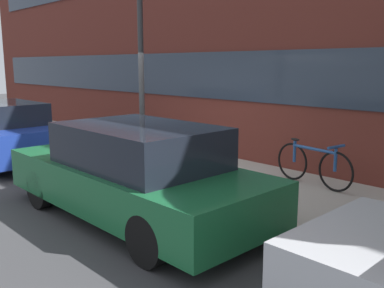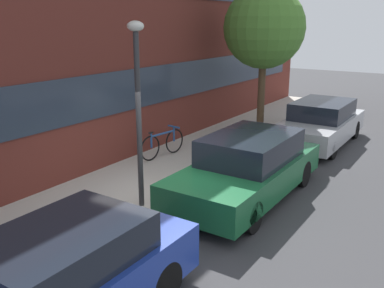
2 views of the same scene
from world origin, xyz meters
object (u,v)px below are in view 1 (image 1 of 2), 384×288
Objects in this scene: bicycle at (313,164)px; parked_car_blue at (2,132)px; parked_car_green at (135,173)px; fire_hydrant at (46,130)px; lamp_post at (141,54)px.

parked_car_blue is at bearing -145.62° from bicycle.
parked_car_green reaches higher than fire_hydrant.
lamp_post reaches higher than parked_car_green.
parked_car_blue is 4.14m from lamp_post.
parked_car_blue is 1.09× the size of lamp_post.
fire_hydrant is at bearing -179.55° from lamp_post.
bicycle reaches higher than fire_hydrant.
parked_car_blue reaches higher than bicycle.
bicycle is at bearing 29.35° from lamp_post.
fire_hydrant is (-6.14, 1.50, -0.21)m from parked_car_green.
parked_car_blue is 0.89× the size of parked_car_green.
parked_car_blue is 2.42× the size of bicycle.
lamp_post reaches higher than bicycle.
parked_car_blue reaches higher than fire_hydrant.
parked_car_green is at bearing -180.00° from parked_car_blue.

